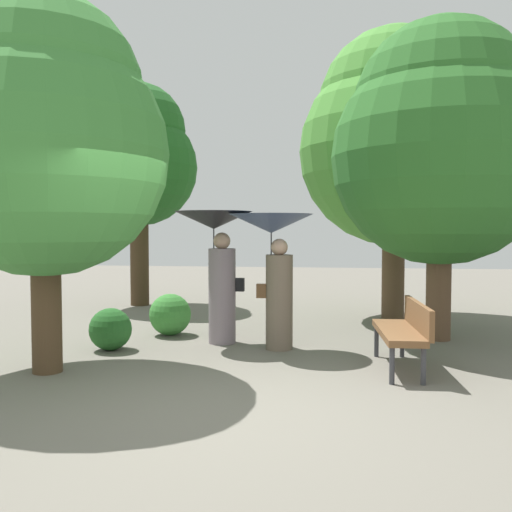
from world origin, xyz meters
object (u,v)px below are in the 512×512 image
tree_near_right (395,136)px  tree_mid_right (441,141)px  tree_near_left (139,156)px  park_bench (405,328)px  tree_mid_left (43,133)px  person_left (217,250)px  person_right (274,251)px

tree_near_right → tree_mid_right: 2.16m
tree_near_left → tree_mid_right: 6.76m
park_bench → tree_mid_left: 4.92m
tree_mid_left → tree_mid_right: bearing=28.1°
park_bench → tree_mid_left: size_ratio=0.34×
tree_near_left → tree_near_right: bearing=-11.4°
tree_mid_left → tree_mid_right: 5.70m
tree_mid_left → person_left: bearing=49.6°
person_right → tree_near_right: bearing=-41.0°
park_bench → tree_mid_left: tree_mid_left is taller
tree_near_right → tree_mid_right: (0.47, -2.06, -0.43)m
person_left → park_bench: person_left is taller
tree_near_left → person_left: bearing=-56.1°
park_bench → tree_near_right: tree_near_right is taller
tree_near_right → person_left: bearing=-136.1°
tree_near_right → tree_near_left: bearing=168.6°
person_right → tree_mid_left: size_ratio=0.43×
tree_near_left → tree_near_right: (5.49, -1.10, 0.14)m
tree_near_right → tree_mid_left: 6.61m
tree_near_right → tree_mid_left: size_ratio=1.23×
park_bench → tree_near_right: 5.03m
tree_near_left → tree_mid_left: 5.94m
tree_mid_right → tree_near_left: bearing=152.0°
person_left → tree_near_left: (-2.61, 3.88, 1.96)m
person_right → tree_mid_right: (2.46, 1.02, 1.66)m
person_left → person_right: size_ratio=1.03×
park_bench → tree_mid_right: 3.32m
park_bench → tree_near_left: 7.85m
tree_near_right → tree_mid_left: (-4.56, -4.74, -0.66)m
tree_near_left → tree_near_right: 5.60m
person_right → tree_mid_left: 3.37m
park_bench → tree_mid_left: (-4.27, -0.71, 2.34)m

